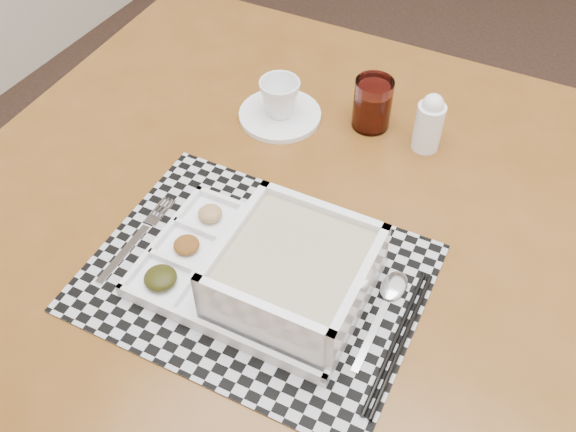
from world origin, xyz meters
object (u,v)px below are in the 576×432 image
object	(u,v)px
serving_tray	(284,275)
creamer_bottle	(429,123)
juice_glass	(372,105)
dining_table	(285,260)
cup	(280,98)

from	to	relation	value
serving_tray	creamer_bottle	bearing A→B (deg)	81.05
juice_glass	dining_table	bearing A→B (deg)	-93.13
juice_glass	creamer_bottle	size ratio (longest dim) A/B	0.85
cup	serving_tray	bearing A→B (deg)	-63.61
cup	juice_glass	xyz separation A→B (m)	(0.15, 0.06, -0.00)
serving_tray	dining_table	bearing A→B (deg)	119.35
dining_table	juice_glass	size ratio (longest dim) A/B	12.53
creamer_bottle	cup	bearing A→B (deg)	-168.18
serving_tray	cup	world-z (taller)	serving_tray
dining_table	creamer_bottle	size ratio (longest dim) A/B	10.68
dining_table	serving_tray	size ratio (longest dim) A/B	3.56
dining_table	creamer_bottle	bearing A→B (deg)	66.26
dining_table	serving_tray	xyz separation A→B (m)	(0.06, -0.11, 0.13)
dining_table	juice_glass	distance (m)	0.31
juice_glass	creamer_bottle	distance (m)	0.11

